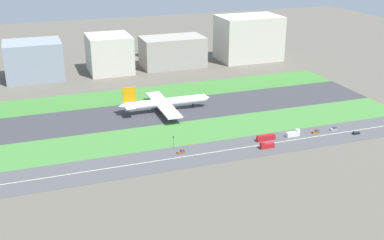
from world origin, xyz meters
name	(u,v)px	position (x,y,z in m)	size (l,w,h in m)	color
ground_plane	(180,110)	(0.00, 0.00, 0.00)	(800.00, 800.00, 0.00)	#5B564C
runway	(180,109)	(0.00, 0.00, 0.05)	(280.00, 46.00, 0.10)	#38383D
grass_median_north	(163,92)	(0.00, 41.00, 0.05)	(280.00, 36.00, 0.10)	#3D7A33
grass_median_south	(200,131)	(0.00, -41.00, 0.05)	(280.00, 36.00, 0.10)	#427F38
highway	(220,151)	(0.00, -73.00, 0.05)	(280.00, 28.00, 0.10)	#4C4C4F
highway_centerline	(220,151)	(0.00, -73.00, 0.11)	(266.00, 0.50, 0.01)	silver
airliner	(164,103)	(-11.46, 0.00, 6.23)	(65.00, 56.00, 19.70)	white
car_0	(181,152)	(-21.42, -68.00, 0.92)	(4.40, 1.80, 2.00)	brown
car_1	(334,129)	(78.29, -68.00, 0.92)	(4.40, 1.80, 2.00)	#99999E
truck_0	(267,145)	(26.34, -78.00, 1.67)	(8.40, 2.50, 4.00)	#B2191E
truck_1	(293,134)	(49.41, -68.00, 1.67)	(8.40, 2.50, 4.00)	silver
car_3	(356,133)	(87.08, -78.00, 0.92)	(4.40, 1.80, 2.00)	black
car_2	(316,132)	(65.36, -68.00, 0.92)	(4.40, 1.80, 2.00)	brown
bus_0	(266,138)	(31.02, -68.00, 1.82)	(11.60, 2.50, 3.50)	#B2191E
traffic_light	(173,141)	(-23.45, -60.01, 4.29)	(0.36, 0.50, 7.20)	#4C4C51
terminal_building	(34,60)	(-90.00, 114.00, 15.67)	(45.91, 36.67, 31.33)	gray
hangar_building	(109,54)	(-26.82, 114.00, 16.17)	(36.49, 38.93, 32.34)	beige
office_tower	(173,52)	(30.95, 114.00, 13.43)	(56.39, 32.55, 26.87)	#9E998E
cargo_warehouse	(249,38)	(107.12, 114.00, 20.83)	(57.72, 38.94, 41.66)	beige
fuel_tank_west	(125,51)	(-3.85, 159.00, 6.90)	(16.16, 16.16, 13.80)	silver
fuel_tank_centre	(150,50)	(21.66, 159.00, 6.39)	(20.94, 20.94, 12.77)	silver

